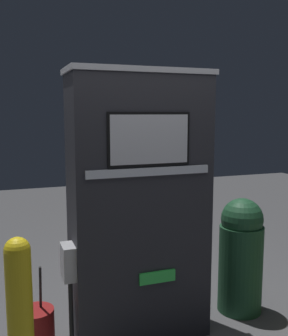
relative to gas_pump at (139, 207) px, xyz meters
name	(u,v)px	position (x,y,z in m)	size (l,w,h in m)	color
gas_pump	(139,207)	(0.00, 0.00, 0.00)	(1.16, 0.47, 2.11)	#28282D
safety_bollard	(21,326)	(-0.93, -0.60, -0.48)	(0.15, 0.15, 1.10)	yellow
trash_bin	(241,254)	(0.99, 0.06, -0.53)	(0.39, 0.39, 1.04)	#1E4C2D
squeegee_bucket	(36,327)	(-0.80, 0.13, -0.91)	(0.28, 0.28, 0.64)	maroon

